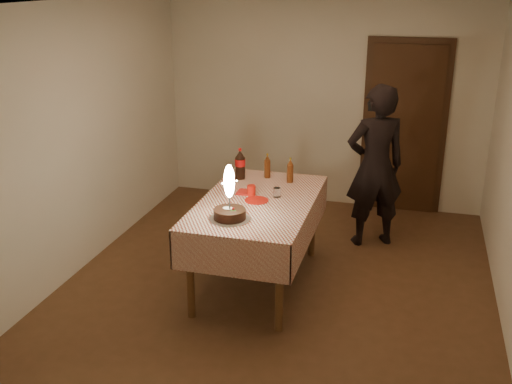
% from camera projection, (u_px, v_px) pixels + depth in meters
% --- Properties ---
extents(ground, '(4.00, 4.50, 0.01)m').
position_uv_depth(ground, '(280.00, 279.00, 5.86)').
color(ground, brown).
rests_on(ground, ground).
extents(room_shell, '(4.04, 4.54, 2.62)m').
position_uv_depth(room_shell, '(289.00, 111.00, 5.35)').
color(room_shell, silver).
rests_on(room_shell, ground).
extents(dining_table, '(1.02, 1.72, 0.85)m').
position_uv_depth(dining_table, '(257.00, 212.00, 5.54)').
color(dining_table, brown).
rests_on(dining_table, ground).
extents(birthday_cake, '(0.34, 0.34, 0.48)m').
position_uv_depth(birthday_cake, '(230.00, 206.00, 5.04)').
color(birthday_cake, white).
rests_on(birthday_cake, dining_table).
extents(red_plate, '(0.22, 0.22, 0.01)m').
position_uv_depth(red_plate, '(257.00, 200.00, 5.49)').
color(red_plate, red).
rests_on(red_plate, dining_table).
extents(red_cup, '(0.08, 0.08, 0.10)m').
position_uv_depth(red_cup, '(251.00, 190.00, 5.61)').
color(red_cup, red).
rests_on(red_cup, dining_table).
extents(clear_cup, '(0.07, 0.07, 0.09)m').
position_uv_depth(clear_cup, '(277.00, 192.00, 5.57)').
color(clear_cup, white).
rests_on(clear_cup, dining_table).
extents(napkin_stack, '(0.15, 0.15, 0.02)m').
position_uv_depth(napkin_stack, '(245.00, 192.00, 5.68)').
color(napkin_stack, red).
rests_on(napkin_stack, dining_table).
extents(cola_bottle, '(0.10, 0.10, 0.32)m').
position_uv_depth(cola_bottle, '(240.00, 164.00, 6.04)').
color(cola_bottle, black).
rests_on(cola_bottle, dining_table).
extents(amber_bottle_left, '(0.06, 0.06, 0.25)m').
position_uv_depth(amber_bottle_left, '(267.00, 166.00, 6.08)').
color(amber_bottle_left, '#58280F').
rests_on(amber_bottle_left, dining_table).
extents(amber_bottle_right, '(0.06, 0.06, 0.25)m').
position_uv_depth(amber_bottle_right, '(290.00, 171.00, 5.94)').
color(amber_bottle_right, '#58280F').
rests_on(amber_bottle_right, dining_table).
extents(photographer, '(0.76, 0.66, 1.77)m').
position_uv_depth(photographer, '(375.00, 166.00, 6.36)').
color(photographer, black).
rests_on(photographer, ground).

